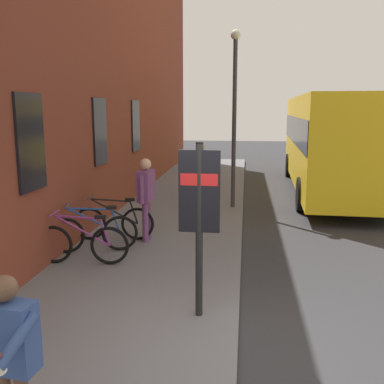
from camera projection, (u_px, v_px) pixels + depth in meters
ground at (282, 228)px, 11.04m from camera, size 60.00×60.00×0.00m
sidewalk_pavement at (185, 205)px, 13.30m from camera, size 24.00×3.50×0.12m
station_facade at (124, 59)px, 13.69m from camera, size 22.00×0.65×8.92m
bicycle_leaning_wall at (82, 244)px, 8.06m from camera, size 0.48×1.77×0.97m
bicycle_beside_lamp at (94, 233)px, 8.75m from camera, size 0.65×1.71×0.97m
bicycle_by_door at (114, 222)px, 9.55m from camera, size 0.48×1.77×0.97m
transit_info_sign at (199, 203)px, 5.83m from camera, size 0.10×0.55×2.40m
city_bus at (330, 138)px, 15.52m from camera, size 10.59×2.95×3.35m
pedestrian_near_bus at (146, 191)px, 9.38m from camera, size 0.67×0.31×1.79m
pedestrian_crossing_street at (201, 165)px, 13.91m from camera, size 0.60×0.46×1.76m
tourist_with_hotdogs at (7, 348)px, 3.46m from camera, size 0.58×0.60×1.57m
street_lamp at (234, 104)px, 12.29m from camera, size 0.28×0.28×4.94m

